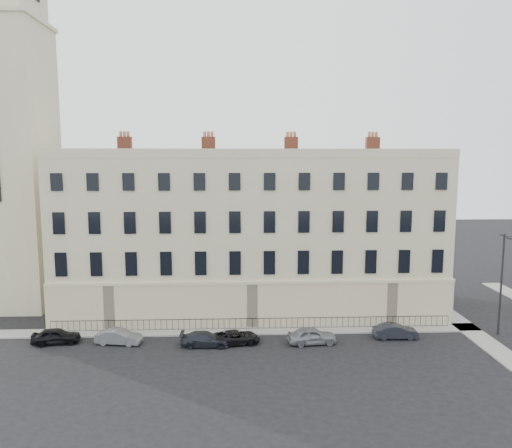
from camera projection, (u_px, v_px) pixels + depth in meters
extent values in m
plane|color=black|center=(332.00, 353.00, 38.80)|extent=(160.00, 160.00, 0.00)
cube|color=#C6B993|center=(250.00, 234.00, 49.40)|extent=(36.00, 12.00, 15.00)
cube|color=beige|center=(252.00, 306.00, 44.13)|extent=(36.10, 0.18, 4.00)
cube|color=beige|center=(427.00, 286.00, 50.91)|extent=(0.18, 12.10, 4.00)
cube|color=#C6B993|center=(252.00, 153.00, 42.54)|extent=(36.00, 0.35, 0.80)
cube|color=#C6B993|center=(431.00, 154.00, 49.08)|extent=(0.35, 12.00, 0.80)
cube|color=brown|center=(125.00, 147.00, 47.74)|extent=(1.30, 0.70, 2.00)
cube|color=brown|center=(209.00, 147.00, 48.08)|extent=(1.30, 0.70, 2.00)
cube|color=brown|center=(291.00, 147.00, 48.41)|extent=(1.30, 0.70, 2.00)
cube|color=brown|center=(372.00, 147.00, 48.75)|extent=(1.30, 0.70, 2.00)
cube|color=#C6B993|center=(8.00, 168.00, 49.49)|extent=(8.00, 8.00, 28.00)
cube|color=gray|center=(207.00, 331.00, 43.32)|extent=(48.00, 2.00, 0.12)
cube|color=gray|center=(452.00, 317.00, 47.25)|extent=(2.00, 24.00, 0.12)
cube|color=black|center=(253.00, 319.00, 43.75)|extent=(35.00, 0.04, 0.04)
cube|color=black|center=(253.00, 328.00, 43.87)|extent=(35.00, 0.04, 0.04)
imported|color=black|center=(56.00, 336.00, 40.57)|extent=(3.96, 2.03, 1.29)
imported|color=slate|center=(119.00, 337.00, 40.50)|extent=(3.85, 1.84, 1.22)
imported|color=#20232B|center=(205.00, 339.00, 40.05)|extent=(4.05, 1.76, 1.16)
imported|color=black|center=(236.00, 337.00, 40.55)|extent=(4.16, 2.39, 1.09)
imported|color=gray|center=(312.00, 336.00, 40.53)|extent=(4.11, 1.96, 1.35)
imported|color=#21232C|center=(396.00, 331.00, 41.74)|extent=(3.73, 1.37, 1.22)
cylinder|color=#29282D|center=(501.00, 285.00, 42.15)|extent=(0.18, 0.18, 8.78)
cylinder|color=#29282D|center=(507.00, 236.00, 40.82)|extent=(0.51, 1.62, 0.11)
cube|color=#29282D|center=(510.00, 238.00, 40.09)|extent=(0.33, 0.58, 0.13)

